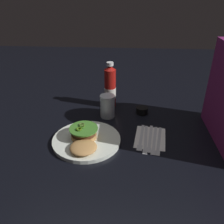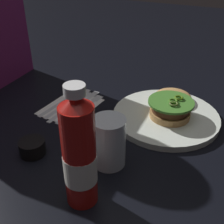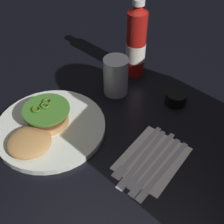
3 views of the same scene
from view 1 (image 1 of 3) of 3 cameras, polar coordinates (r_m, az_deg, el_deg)
name	(u,v)px [view 1 (image 1 of 3)]	position (r m, az deg, el deg)	size (l,w,h in m)	color
ground_plane	(103,130)	(1.04, -2.22, -4.50)	(3.00, 3.00, 0.00)	black
dinner_plate	(87,140)	(0.97, -6.17, -6.79)	(0.28, 0.28, 0.02)	white
burger_sandwich	(84,138)	(0.94, -6.89, -6.22)	(0.19, 0.12, 0.05)	tan
ketchup_bottle	(110,88)	(1.20, -0.46, 5.92)	(0.06, 0.06, 0.24)	#AA1712
water_glass	(107,106)	(1.12, -1.12, 1.43)	(0.07, 0.07, 0.11)	silver
condiment_cup	(142,110)	(1.18, 7.29, 0.41)	(0.06, 0.06, 0.03)	black
napkin	(150,138)	(1.01, 9.25, -6.13)	(0.17, 0.12, 0.00)	white
fork_utensil	(141,138)	(0.99, 7.04, -6.38)	(0.19, 0.04, 0.00)	silver
steak_knife	(146,140)	(0.98, 8.16, -6.73)	(0.20, 0.03, 0.00)	silver
spoon_utensil	(150,141)	(0.98, 9.15, -6.96)	(0.20, 0.04, 0.00)	silver
table_knife	(154,141)	(0.99, 10.23, -6.91)	(0.20, 0.04, 0.00)	silver
butter_knife	(159,141)	(0.99, 11.29, -7.01)	(0.20, 0.05, 0.00)	silver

